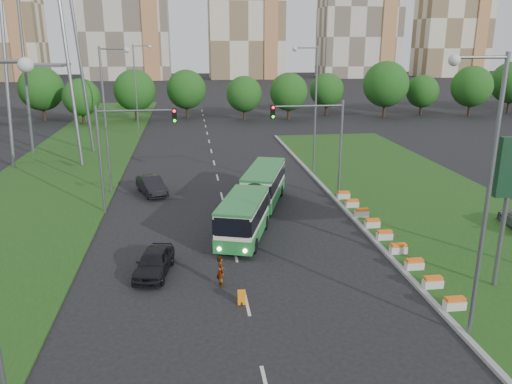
{
  "coord_description": "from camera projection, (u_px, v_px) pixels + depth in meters",
  "views": [
    {
      "loc": [
        -5.48,
        -27.65,
        12.36
      ],
      "look_at": [
        -1.17,
        4.29,
        2.6
      ],
      "focal_mm": 35.0,
      "sensor_mm": 36.0,
      "label": 1
    }
  ],
  "objects": [
    {
      "name": "flower_planters",
      "position": [
        385.0,
        235.0,
        32.0
      ],
      "size": [
        1.1,
        18.1,
        0.6
      ],
      "primitive_type": null,
      "color": "silver",
      "rests_on": "grass_median"
    },
    {
      "name": "articulated_bus",
      "position": [
        253.0,
        198.0,
        35.96
      ],
      "size": [
        2.35,
        15.06,
        2.48
      ],
      "rotation": [
        0.0,
        0.0,
        -0.32
      ],
      "color": "beige",
      "rests_on": "ground"
    },
    {
      "name": "pedestrian",
      "position": [
        221.0,
        271.0,
        26.06
      ],
      "size": [
        0.54,
        0.7,
        1.71
      ],
      "primitive_type": "imported",
      "rotation": [
        0.0,
        0.0,
        1.8
      ],
      "color": "gray",
      "rests_on": "ground"
    },
    {
      "name": "ground",
      "position": [
        284.0,
        252.0,
        30.51
      ],
      "size": [
        360.0,
        360.0,
        0.0
      ],
      "primitive_type": "plane",
      "color": "black",
      "rests_on": "ground"
    },
    {
      "name": "grass_median",
      "position": [
        426.0,
        202.0,
        39.74
      ],
      "size": [
        14.0,
        60.0,
        0.15
      ],
      "primitive_type": "cube",
      "color": "#1D4513",
      "rests_on": "ground"
    },
    {
      "name": "car_left_near",
      "position": [
        154.0,
        262.0,
        27.44
      ],
      "size": [
        2.42,
        4.42,
        1.42
      ],
      "primitive_type": "imported",
      "rotation": [
        0.0,
        0.0,
        -0.18
      ],
      "color": "black",
      "rests_on": "ground"
    },
    {
      "name": "apartment_tower_ceast",
      "position": [
        246.0,
        2.0,
        167.46
      ],
      "size": [
        25.0,
        15.0,
        50.0
      ],
      "primitive_type": "cube",
      "color": "beige",
      "rests_on": "ground"
    },
    {
      "name": "apartment_tower_east",
      "position": [
        360.0,
        8.0,
        173.02
      ],
      "size": [
        27.0,
        15.0,
        47.0
      ],
      "primitive_type": "cube",
      "color": "beige",
      "rests_on": "ground"
    },
    {
      "name": "tree_line",
      "position": [
        282.0,
        91.0,
        82.65
      ],
      "size": [
        120.0,
        8.0,
        9.0
      ],
      "primitive_type": null,
      "color": "#164D14",
      "rests_on": "ground"
    },
    {
      "name": "lane_markings",
      "position": [
        216.0,
        172.0,
        49.1
      ],
      "size": [
        0.2,
        100.0,
        0.01
      ],
      "primitive_type": null,
      "color": "beige",
      "rests_on": "ground"
    },
    {
      "name": "left_verge",
      "position": [
        69.0,
        165.0,
        51.9
      ],
      "size": [
        12.0,
        110.0,
        0.1
      ],
      "primitive_type": "cube",
      "color": "#1D4513",
      "rests_on": "ground"
    },
    {
      "name": "street_lamps",
      "position": [
        222.0,
        129.0,
        37.87
      ],
      "size": [
        36.0,
        60.0,
        12.0
      ],
      "primitive_type": null,
      "color": "slate",
      "rests_on": "ground"
    },
    {
      "name": "traffic_mast_median",
      "position": [
        321.0,
        135.0,
        39.06
      ],
      "size": [
        5.76,
        0.32,
        8.0
      ],
      "color": "slate",
      "rests_on": "ground"
    },
    {
      "name": "shopping_trolley",
      "position": [
        242.0,
        297.0,
        24.43
      ],
      "size": [
        0.39,
        0.41,
        0.67
      ],
      "rotation": [
        0.0,
        0.0,
        -0.07
      ],
      "color": "orange",
      "rests_on": "ground"
    },
    {
      "name": "car_left_far",
      "position": [
        152.0,
        185.0,
        41.88
      ],
      "size": [
        3.03,
        4.85,
        1.51
      ],
      "primitive_type": "imported",
      "rotation": [
        0.0,
        0.0,
        0.34
      ],
      "color": "black",
      "rests_on": "ground"
    },
    {
      "name": "midrise_east",
      "position": [
        454.0,
        19.0,
        178.52
      ],
      "size": [
        24.0,
        14.0,
        40.0
      ],
      "primitive_type": "cube",
      "color": "beige",
      "rests_on": "ground"
    },
    {
      "name": "traffic_mast_left",
      "position": [
        122.0,
        142.0,
        36.17
      ],
      "size": [
        5.76,
        0.32,
        8.0
      ],
      "color": "slate",
      "rests_on": "ground"
    },
    {
      "name": "median_kerb",
      "position": [
        341.0,
        206.0,
        38.85
      ],
      "size": [
        0.3,
        60.0,
        0.18
      ],
      "primitive_type": "cube",
      "color": "gray",
      "rests_on": "ground"
    }
  ]
}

